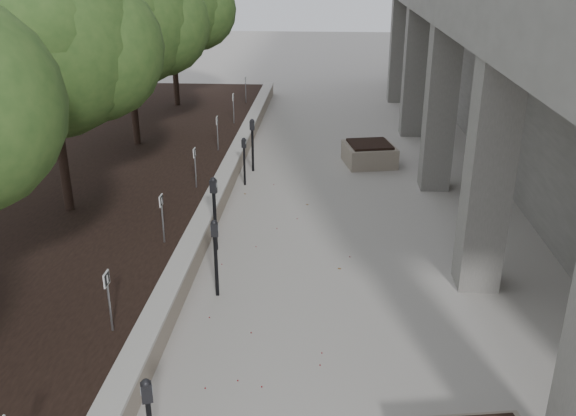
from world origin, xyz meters
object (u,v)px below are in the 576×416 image
(parking_meter_3, at_px, (215,214))
(planter_back, at_px, (369,153))
(crabapple_tree_4, at_px, (128,47))
(crabapple_tree_3, at_px, (52,82))
(parking_meter_5, at_px, (253,145))
(crabapple_tree_5, at_px, (172,27))
(parking_meter_2, at_px, (216,258))
(parking_meter_4, at_px, (244,162))

(parking_meter_3, height_order, planter_back, parking_meter_3)
(crabapple_tree_4, bearing_deg, crabapple_tree_3, -90.00)
(parking_meter_3, relative_size, parking_meter_5, 1.06)
(crabapple_tree_5, relative_size, parking_meter_3, 3.54)
(crabapple_tree_5, xyz_separation_m, planter_back, (6.68, -5.24, -2.81))
(parking_meter_3, bearing_deg, parking_meter_2, -72.13)
(crabapple_tree_5, relative_size, parking_meter_5, 3.74)
(crabapple_tree_5, relative_size, parking_meter_4, 4.35)
(parking_meter_2, distance_m, parking_meter_3, 1.80)
(crabapple_tree_5, relative_size, parking_meter_2, 3.83)
(parking_meter_5, bearing_deg, crabapple_tree_4, 167.81)
(parking_meter_3, height_order, parking_meter_5, parking_meter_3)
(parking_meter_4, relative_size, planter_back, 0.95)
(parking_meter_2, bearing_deg, planter_back, 60.67)
(parking_meter_4, height_order, planter_back, parking_meter_4)
(crabapple_tree_5, height_order, planter_back, crabapple_tree_5)
(crabapple_tree_3, bearing_deg, crabapple_tree_4, 90.00)
(parking_meter_3, distance_m, parking_meter_4, 3.77)
(parking_meter_2, bearing_deg, crabapple_tree_3, 136.04)
(crabapple_tree_4, relative_size, parking_meter_2, 3.83)
(parking_meter_5, xyz_separation_m, planter_back, (3.18, 0.83, -0.42))
(parking_meter_3, height_order, parking_meter_4, parking_meter_3)
(crabapple_tree_3, relative_size, planter_back, 4.12)
(parking_meter_5, distance_m, planter_back, 3.32)
(crabapple_tree_3, relative_size, parking_meter_3, 3.54)
(crabapple_tree_3, relative_size, parking_meter_5, 3.74)
(crabapple_tree_4, bearing_deg, parking_meter_2, -64.59)
(planter_back, bearing_deg, parking_meter_2, -111.93)
(parking_meter_2, distance_m, parking_meter_4, 5.55)
(crabapple_tree_3, relative_size, crabapple_tree_5, 1.00)
(parking_meter_3, distance_m, parking_meter_5, 4.88)
(crabapple_tree_4, bearing_deg, parking_meter_5, -17.06)
(crabapple_tree_4, bearing_deg, parking_meter_3, -60.71)
(planter_back, bearing_deg, crabapple_tree_3, -144.54)
(parking_meter_2, height_order, parking_meter_3, parking_meter_3)
(parking_meter_5, bearing_deg, crabapple_tree_5, 124.77)
(parking_meter_2, relative_size, parking_meter_3, 0.92)
(crabapple_tree_5, distance_m, parking_meter_4, 8.33)
(crabapple_tree_3, height_order, parking_meter_2, crabapple_tree_3)
(parking_meter_4, bearing_deg, parking_meter_3, -78.52)
(parking_meter_5, bearing_deg, parking_meter_2, -83.64)
(crabapple_tree_4, height_order, parking_meter_2, crabapple_tree_4)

